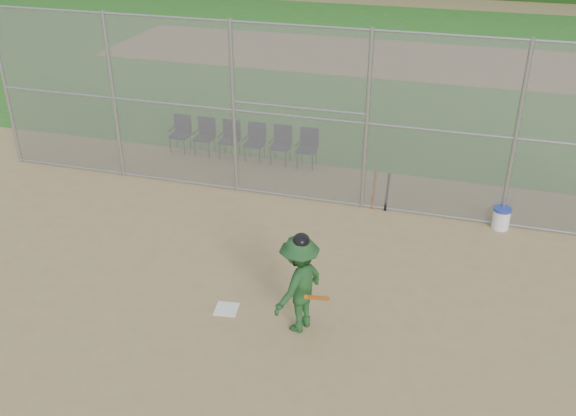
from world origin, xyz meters
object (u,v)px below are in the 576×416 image
(home_plate, at_px, (226,309))
(water_cooler, at_px, (501,218))
(chair_0, at_px, (180,134))
(batter_at_plate, at_px, (299,283))

(home_plate, relative_size, water_cooler, 0.83)
(chair_0, bearing_deg, batter_at_plate, -51.39)
(home_plate, relative_size, batter_at_plate, 0.22)
(water_cooler, xyz_separation_m, chair_0, (-8.28, 1.94, 0.24))
(batter_at_plate, bearing_deg, water_cooler, 53.94)
(water_cooler, bearing_deg, batter_at_plate, -126.06)
(home_plate, distance_m, batter_at_plate, 1.59)
(home_plate, xyz_separation_m, chair_0, (-3.74, 6.25, 0.47))
(batter_at_plate, bearing_deg, home_plate, 175.55)
(batter_at_plate, bearing_deg, chair_0, 128.61)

